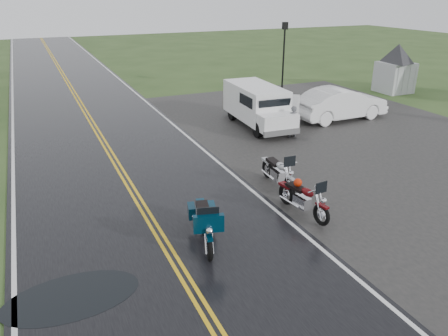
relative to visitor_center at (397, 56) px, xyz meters
name	(u,v)px	position (x,y,z in m)	size (l,w,h in m)	color
ground	(162,241)	(-20.00, -12.00, -2.40)	(120.00, 120.00, 0.00)	#2D471E
road	(101,138)	(-20.00, -2.00, -2.38)	(8.00, 100.00, 0.04)	black
parking_pad	(356,138)	(-9.00, -7.00, -2.38)	(14.00, 24.00, 0.03)	black
visitor_center	(397,56)	(0.00, 0.00, 0.00)	(16.00, 10.00, 4.80)	#A8AAAD
motorcycle_red	(322,207)	(-15.47, -13.15, -1.73)	(0.82, 2.26, 1.33)	#51090C
motorcycle_teal	(209,237)	(-19.17, -13.45, -1.67)	(0.90, 2.46, 1.46)	#042335
motorcycle_silver	(290,179)	(-15.26, -11.08, -1.71)	(0.84, 2.32, 1.37)	#9A9DA1
van_white	(258,117)	(-13.19, -5.02, -1.35)	(2.00, 5.33, 2.09)	white
person_at_van	(293,122)	(-11.67, -5.59, -1.65)	(0.55, 0.36, 1.50)	#535459
sedan_white	(340,104)	(-7.68, -4.04, -1.55)	(1.80, 5.16, 1.70)	white
lamp_post_far_right	(283,59)	(-7.45, 2.28, -0.05)	(0.40, 0.40, 4.69)	black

